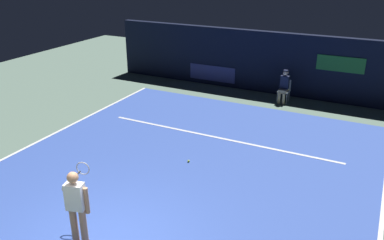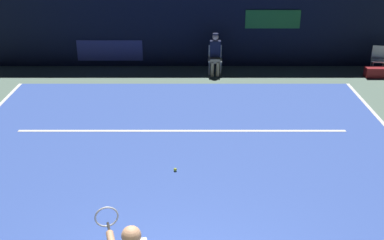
{
  "view_description": "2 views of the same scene",
  "coord_description": "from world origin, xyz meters",
  "px_view_note": "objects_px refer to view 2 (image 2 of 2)",
  "views": [
    {
      "loc": [
        4.51,
        -4.85,
        5.48
      ],
      "look_at": [
        -0.45,
        5.02,
        0.92
      ],
      "focal_mm": 37.25,
      "sensor_mm": 36.0,
      "label": 1
    },
    {
      "loc": [
        0.24,
        -4.22,
        4.86
      ],
      "look_at": [
        0.27,
        4.92,
        0.79
      ],
      "focal_mm": 44.08,
      "sensor_mm": 36.0,
      "label": 2
    }
  ],
  "objects_px": {
    "courtside_chair_near": "(377,58)",
    "equipment_bag": "(377,72)",
    "tennis_ball": "(174,170)",
    "line_judge_on_chair": "(214,53)"
  },
  "relations": [
    {
      "from": "courtside_chair_near",
      "to": "equipment_bag",
      "type": "distance_m",
      "value": 0.55
    },
    {
      "from": "tennis_ball",
      "to": "equipment_bag",
      "type": "height_order",
      "value": "equipment_bag"
    },
    {
      "from": "line_judge_on_chair",
      "to": "tennis_ball",
      "type": "bearing_deg",
      "value": -99.8
    },
    {
      "from": "line_judge_on_chair",
      "to": "equipment_bag",
      "type": "xyz_separation_m",
      "value": [
        5.18,
        -0.31,
        -0.53
      ]
    },
    {
      "from": "line_judge_on_chair",
      "to": "courtside_chair_near",
      "type": "height_order",
      "value": "line_judge_on_chair"
    },
    {
      "from": "equipment_bag",
      "to": "tennis_ball",
      "type": "bearing_deg",
      "value": -136.39
    },
    {
      "from": "line_judge_on_chair",
      "to": "tennis_ball",
      "type": "distance_m",
      "value": 6.37
    },
    {
      "from": "line_judge_on_chair",
      "to": "courtside_chair_near",
      "type": "bearing_deg",
      "value": 1.19
    },
    {
      "from": "line_judge_on_chair",
      "to": "equipment_bag",
      "type": "distance_m",
      "value": 5.22
    },
    {
      "from": "tennis_ball",
      "to": "courtside_chair_near",
      "type": "bearing_deg",
      "value": 44.97
    }
  ]
}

